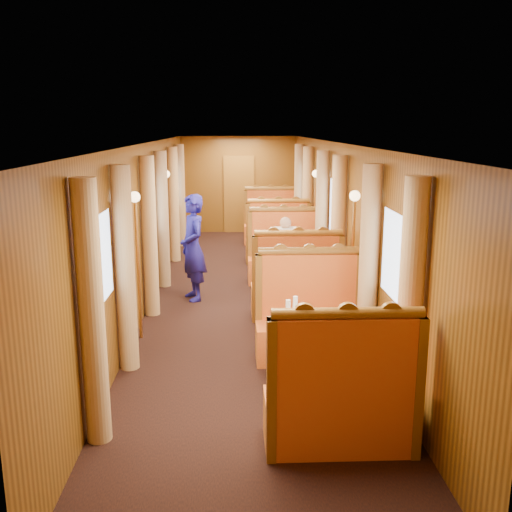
{
  "coord_description": "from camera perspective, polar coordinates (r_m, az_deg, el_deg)",
  "views": [
    {
      "loc": [
        -0.16,
        -8.97,
        2.75
      ],
      "look_at": [
        0.14,
        -1.52,
        1.05
      ],
      "focal_mm": 40.0,
      "sensor_mm": 36.0,
      "label": 1
    }
  ],
  "objects": [
    {
      "name": "cup_inboard",
      "position": [
        5.91,
        3.23,
        -5.89
      ],
      "size": [
        0.08,
        0.08,
        0.26
      ],
      "rotation": [
        0.0,
        0.0,
        -0.14
      ],
      "color": "white",
      "rests_on": "table_near"
    },
    {
      "name": "tea_tray",
      "position": [
        5.87,
        5.62,
        -7.08
      ],
      "size": [
        0.42,
        0.38,
        0.01
      ],
      "primitive_type": "cube",
      "rotation": [
        0.0,
        0.0,
        0.44
      ],
      "color": "silver",
      "rests_on": "table_near"
    },
    {
      "name": "curtain_left_near_a",
      "position": [
        5.1,
        -16.12,
        -5.69
      ],
      "size": [
        0.22,
        0.22,
        2.35
      ],
      "primitive_type": "cylinder",
      "color": "tan",
      "rests_on": "floor"
    },
    {
      "name": "banquette_near_aft",
      "position": [
        6.95,
        5.38,
        -6.77
      ],
      "size": [
        1.3,
        0.55,
        1.34
      ],
      "color": "red",
      "rests_on": "floor"
    },
    {
      "name": "table_mid",
      "position": [
        9.33,
        3.36,
        -1.92
      ],
      "size": [
        1.05,
        0.72,
        0.75
      ],
      "primitive_type": "cube",
      "color": "white",
      "rests_on": "floor"
    },
    {
      "name": "rose_vase_far",
      "position": [
        12.62,
        1.8,
        4.54
      ],
      "size": [
        0.06,
        0.06,
        0.36
      ],
      "rotation": [
        0.0,
        0.0,
        -0.43
      ],
      "color": "silver",
      "rests_on": "table_far"
    },
    {
      "name": "banquette_mid_fwd",
      "position": [
        8.34,
        4.04,
        -3.38
      ],
      "size": [
        1.3,
        0.55,
        1.34
      ],
      "color": "red",
      "rests_on": "floor"
    },
    {
      "name": "banquette_mid_aft",
      "position": [
        10.3,
        2.81,
        -0.22
      ],
      "size": [
        1.3,
        0.55,
        1.34
      ],
      "color": "red",
      "rests_on": "floor"
    },
    {
      "name": "floor",
      "position": [
        9.39,
        -1.24,
        -4.19
      ],
      "size": [
        3.0,
        12.0,
        0.01
      ],
      "primitive_type": null,
      "color": "black",
      "rests_on": "ground"
    },
    {
      "name": "curtain_left_mid_b",
      "position": [
        9.95,
        -9.35,
        3.58
      ],
      "size": [
        0.22,
        0.22,
        2.35
      ],
      "primitive_type": "cylinder",
      "color": "tan",
      "rests_on": "floor"
    },
    {
      "name": "fruit_plate",
      "position": [
        5.87,
        10.02,
        -7.1
      ],
      "size": [
        0.23,
        0.23,
        0.05
      ],
      "rotation": [
        0.0,
        0.0,
        0.21
      ],
      "color": "white",
      "rests_on": "table_near"
    },
    {
      "name": "ceiling",
      "position": [
        8.98,
        -1.32,
        11.25
      ],
      "size": [
        3.0,
        12.0,
        0.01
      ],
      "primitive_type": null,
      "rotation": [
        3.14,
        0.0,
        0.0
      ],
      "color": "silver",
      "rests_on": "wall_left"
    },
    {
      "name": "teapot_right",
      "position": [
        5.78,
        6.36,
        -6.79
      ],
      "size": [
        0.19,
        0.16,
        0.13
      ],
      "primitive_type": null,
      "rotation": [
        0.0,
        0.0,
        -0.25
      ],
      "color": "silver",
      "rests_on": "tea_tray"
    },
    {
      "name": "sconce_left_aft",
      "position": [
        10.88,
        -8.89,
        5.49
      ],
      "size": [
        0.14,
        0.14,
        1.95
      ],
      "color": "#BF8C3F",
      "rests_on": "floor"
    },
    {
      "name": "curtain_right_far_b",
      "position": [
        13.44,
        4.3,
        6.09
      ],
      "size": [
        0.22,
        0.22,
        2.35
      ],
      "primitive_type": "cylinder",
      "color": "tan",
      "rests_on": "floor"
    },
    {
      "name": "wall_right",
      "position": [
        9.25,
        8.07,
        3.39
      ],
      "size": [
        0.01,
        12.0,
        2.5
      ],
      "primitive_type": null,
      "rotation": [
        1.57,
        0.0,
        -1.57
      ],
      "color": "brown",
      "rests_on": "floor"
    },
    {
      "name": "curtain_right_near_a",
      "position": [
        5.19,
        15.15,
        -5.31
      ],
      "size": [
        0.22,
        0.22,
        2.35
      ],
      "primitive_type": "cylinder",
      "color": "tan",
      "rests_on": "floor"
    },
    {
      "name": "banquette_near_fwd",
      "position": [
        5.11,
        8.47,
        -14.39
      ],
      "size": [
        1.3,
        0.55,
        1.34
      ],
      "color": "red",
      "rests_on": "floor"
    },
    {
      "name": "wall_far",
      "position": [
        15.05,
        -1.71,
        7.13
      ],
      "size": [
        3.0,
        0.01,
        2.5
      ],
      "primitive_type": null,
      "rotation": [
        1.57,
        0.0,
        0.0
      ],
      "color": "brown",
      "rests_on": "floor"
    },
    {
      "name": "teapot_back",
      "position": [
        5.92,
        5.87,
        -6.37
      ],
      "size": [
        0.14,
        0.11,
        0.11
      ],
      "primitive_type": null,
      "rotation": [
        0.0,
        0.0,
        -0.0
      ],
      "color": "silver",
      "rests_on": "tea_tray"
    },
    {
      "name": "curtain_left_near_b",
      "position": [
        6.56,
        -12.96,
        -1.38
      ],
      "size": [
        0.22,
        0.22,
        2.35
      ],
      "primitive_type": "cylinder",
      "color": "tan",
      "rests_on": "floor"
    },
    {
      "name": "sconce_right_aft",
      "position": [
        10.92,
        5.94,
        5.6
      ],
      "size": [
        0.14,
        0.14,
        1.95
      ],
      "color": "#BF8C3F",
      "rests_on": "floor"
    },
    {
      "name": "sconce_left_fore",
      "position": [
        7.46,
        -11.86,
        2.01
      ],
      "size": [
        0.14,
        0.14,
        1.95
      ],
      "color": "#BF8C3F",
      "rests_on": "floor"
    },
    {
      "name": "banquette_far_fwd",
      "position": [
        11.73,
        2.18,
        1.41
      ],
      "size": [
        1.3,
        0.55,
        1.34
      ],
      "color": "red",
      "rests_on": "floor"
    },
    {
      "name": "curtain_right_near_b",
      "position": [
        6.63,
        11.19,
        -1.15
      ],
      "size": [
        0.22,
        0.22,
        2.35
      ],
      "primitive_type": "cylinder",
      "color": "tan",
      "rests_on": "floor"
    },
    {
      "name": "curtain_right_mid_b",
      "position": [
        10.0,
        6.58,
        3.7
      ],
      "size": [
        0.22,
        0.22,
        2.35
      ],
      "primitive_type": "cylinder",
      "color": "tan",
      "rests_on": "floor"
    },
    {
      "name": "wall_left",
      "position": [
        9.2,
        -10.68,
        3.24
      ],
      "size": [
        0.01,
        12.0,
        2.5
      ],
      "primitive_type": null,
      "rotation": [
        1.57,
        0.0,
        1.57
      ],
      "color": "brown",
      "rests_on": "floor"
    },
    {
      "name": "wall_near",
      "position": [
        3.34,
        0.71,
        -13.92
      ],
      "size": [
        3.0,
        0.01,
        2.5
      ],
      "primitive_type": null,
      "rotation": [
        -1.57,
        0.0,
        0.0
      ],
      "color": "brown",
      "rests_on": "floor"
    },
    {
      "name": "doorway_far",
      "position": [
        15.05,
        -1.71,
        6.17
      ],
      "size": [
        0.8,
        0.04,
        2.0
      ],
      "primitive_type": "cube",
      "color": "#8F5C21",
      "rests_on": "floor"
    },
    {
      "name": "curtain_left_mid_a",
      "position": [
        8.43,
        -10.6,
        1.86
      ],
      "size": [
        0.22,
        0.22,
        2.35
      ],
      "primitive_type": "cylinder",
      "color": "tan",
      "rests_on": "floor"
    },
    {
      "name": "window_left_mid",
      "position": [
        9.16,
        -10.64,
        4.47
      ],
      "size": [
        0.01,
        1.2,
        0.9
      ],
      "primitive_type": null,
      "rotation": [
        1.57,
        0.0,
        1.57
      ],
      "color": "#98ADCC",
      "rests_on": "wall_left"
    },
    {
      "name": "banquette_far_aft",
      "position": [
        13.72,
        1.52,
        3.09
      ],
      "size": [
        1.3,
        0.55,
        1.34
      ],
      "color": "red",
      "rests_on": "floor"
    },
    {
      "name": "curtain_left_far_a",
      "position": [
        11.86,
        -8.24,
        5.09
      ],
      "size": [
        0.22,
        0.22,
        2.35
      ],
      "primitive_type": "cylinder",
      "color": "tan",
      "rests_on": "floor"
    },
    {
      "name": "curtain_right_far_a",
      "position": [
        11.9,
        5.16,
        5.2
      ],
      "size": [
        0.22,
        0.22,
        2.35
      ],
      "primitive_type": "cylinder",
      "color": "tan",
      "rests_on": "floor"
    },
    {
      "name": "teapot_left",
      "position": [
        5.75,
        5.44,
        -6.87
      ],
      "size": [
        0.19,
        0.17,
        0.13
      ],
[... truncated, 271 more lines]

